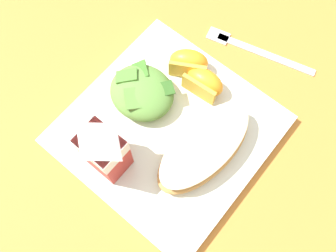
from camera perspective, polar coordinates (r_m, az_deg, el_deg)
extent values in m
plane|color=#C67A33|center=(0.57, 0.00, -0.93)|extent=(3.00, 3.00, 0.00)
cube|color=white|center=(0.56, 0.00, -0.65)|extent=(0.28, 0.28, 0.02)
ellipsoid|color=tan|center=(0.53, 5.53, -3.41)|extent=(0.10, 0.18, 0.03)
ellipsoid|color=brown|center=(0.52, 5.64, -3.06)|extent=(0.08, 0.16, 0.01)
ellipsoid|color=beige|center=(0.52, 5.71, -2.83)|extent=(0.09, 0.17, 0.01)
ellipsoid|color=#5B8E3D|center=(0.56, -4.04, 5.18)|extent=(0.10, 0.09, 0.04)
cube|color=#336023|center=(0.54, -0.78, 5.66)|extent=(0.04, 0.04, 0.01)
cube|color=#4C8433|center=(0.54, -4.07, 3.82)|extent=(0.03, 0.04, 0.01)
cube|color=#3D7028|center=(0.56, -4.29, 8.53)|extent=(0.04, 0.04, 0.01)
cube|color=#4C8433|center=(0.55, -2.95, 5.23)|extent=(0.03, 0.04, 0.01)
cube|color=#4C8433|center=(0.55, -6.02, 5.21)|extent=(0.04, 0.03, 0.01)
cube|color=#5B8E3D|center=(0.53, -5.46, 4.23)|extent=(0.04, 0.04, 0.01)
cube|color=#4C8433|center=(0.55, -6.39, 7.70)|extent=(0.04, 0.04, 0.01)
cube|color=#B7332D|center=(0.50, -9.72, -3.97)|extent=(0.06, 0.04, 0.09)
cube|color=white|center=(0.47, -10.32, -2.89)|extent=(0.06, 0.04, 0.03)
pyramid|color=white|center=(0.45, -10.83, -1.95)|extent=(0.06, 0.04, 0.02)
ellipsoid|color=orange|center=(0.57, 5.68, 6.81)|extent=(0.06, 0.04, 0.04)
cube|color=gold|center=(0.56, 4.77, 5.62)|extent=(0.06, 0.01, 0.03)
ellipsoid|color=orange|center=(0.58, 3.22, 9.90)|extent=(0.07, 0.06, 0.04)
cube|color=gold|center=(0.57, 2.96, 8.53)|extent=(0.05, 0.03, 0.03)
cube|color=silver|center=(0.65, 14.79, 10.67)|extent=(0.17, 0.05, 0.01)
cube|color=silver|center=(0.65, 7.75, 13.63)|extent=(0.04, 0.03, 0.01)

